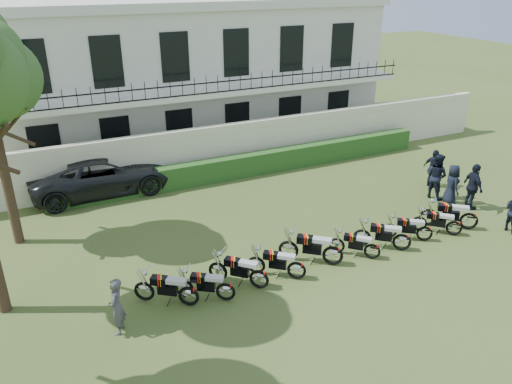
% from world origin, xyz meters
% --- Properties ---
extents(ground, '(100.00, 100.00, 0.00)m').
position_xyz_m(ground, '(0.00, 0.00, 0.00)').
color(ground, '#3F5421').
rests_on(ground, ground).
extents(perimeter_wall, '(30.00, 0.35, 2.30)m').
position_xyz_m(perimeter_wall, '(0.00, 8.00, 1.17)').
color(perimeter_wall, '#EAE3C4').
rests_on(perimeter_wall, ground).
extents(hedge, '(18.00, 0.60, 1.00)m').
position_xyz_m(hedge, '(1.00, 7.20, 0.50)').
color(hedge, '#1B4B1B').
rests_on(hedge, ground).
extents(building, '(20.40, 9.60, 7.40)m').
position_xyz_m(building, '(0.00, 13.96, 3.71)').
color(building, silver).
rests_on(building, ground).
extents(motorcycle_0, '(1.62, 1.20, 1.05)m').
position_xyz_m(motorcycle_0, '(-4.81, -1.03, 0.48)').
color(motorcycle_0, black).
rests_on(motorcycle_0, ground).
extents(motorcycle_1, '(1.54, 1.08, 0.98)m').
position_xyz_m(motorcycle_1, '(-3.79, -1.26, 0.45)').
color(motorcycle_1, black).
rests_on(motorcycle_1, ground).
extents(motorcycle_2, '(1.45, 1.41, 1.05)m').
position_xyz_m(motorcycle_2, '(-2.66, -1.13, 0.49)').
color(motorcycle_2, black).
rests_on(motorcycle_2, ground).
extents(motorcycle_3, '(1.50, 1.25, 1.02)m').
position_xyz_m(motorcycle_3, '(-1.42, -1.18, 0.47)').
color(motorcycle_3, black).
rests_on(motorcycle_3, ground).
extents(motorcycle_4, '(1.69, 1.42, 1.15)m').
position_xyz_m(motorcycle_4, '(0.01, -0.98, 0.53)').
color(motorcycle_4, black).
rests_on(motorcycle_4, ground).
extents(motorcycle_5, '(1.26, 1.26, 0.93)m').
position_xyz_m(motorcycle_5, '(1.39, -1.22, 0.43)').
color(motorcycle_5, black).
rests_on(motorcycle_5, ground).
extents(motorcycle_6, '(1.54, 1.31, 1.05)m').
position_xyz_m(motorcycle_6, '(2.62, -1.22, 0.49)').
color(motorcycle_6, black).
rests_on(motorcycle_6, ground).
extents(motorcycle_7, '(1.47, 1.09, 0.95)m').
position_xyz_m(motorcycle_7, '(3.77, -1.05, 0.44)').
color(motorcycle_7, black).
rests_on(motorcycle_7, ground).
extents(motorcycle_8, '(1.32, 1.26, 0.95)m').
position_xyz_m(motorcycle_8, '(5.00, -1.19, 0.44)').
color(motorcycle_8, black).
rests_on(motorcycle_8, ground).
extents(motorcycle_9, '(1.66, 1.38, 1.12)m').
position_xyz_m(motorcycle_9, '(5.81, -1.09, 0.52)').
color(motorcycle_9, black).
rests_on(motorcycle_9, ground).
extents(suv, '(5.94, 2.83, 1.64)m').
position_xyz_m(suv, '(-5.55, 8.08, 0.82)').
color(suv, black).
rests_on(suv, ground).
extents(inspector, '(0.58, 0.69, 1.60)m').
position_xyz_m(inspector, '(-6.80, -1.28, 0.80)').
color(inspector, '#505155').
rests_on(inspector, ground).
extents(officer_2, '(0.72, 1.18, 1.88)m').
position_xyz_m(officer_2, '(7.26, 0.18, 0.94)').
color(officer_2, black).
rests_on(officer_2, ground).
extents(officer_3, '(0.76, 0.94, 1.67)m').
position_xyz_m(officer_3, '(6.88, 0.89, 0.83)').
color(officer_3, black).
rests_on(officer_3, ground).
extents(officer_4, '(0.92, 1.07, 1.92)m').
position_xyz_m(officer_4, '(6.75, 1.63, 0.96)').
color(officer_4, black).
rests_on(officer_4, ground).
extents(officer_5, '(0.63, 1.05, 1.68)m').
position_xyz_m(officer_5, '(7.49, 2.52, 0.84)').
color(officer_5, black).
rests_on(officer_5, ground).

